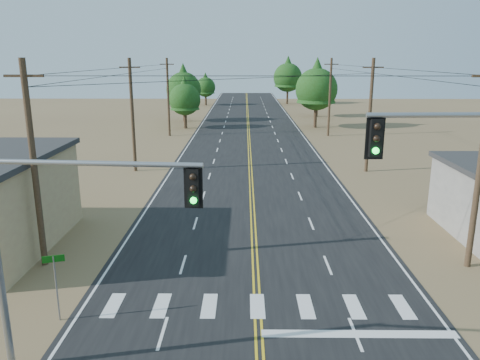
{
  "coord_description": "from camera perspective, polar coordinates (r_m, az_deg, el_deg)",
  "views": [
    {
      "loc": [
        -0.55,
        -9.42,
        9.98
      ],
      "look_at": [
        -0.79,
        15.35,
        3.5
      ],
      "focal_mm": 35.0,
      "sensor_mm": 36.0,
      "label": 1
    }
  ],
  "objects": [
    {
      "name": "utility_pole_left_mid",
      "position": [
        42.88,
        -12.98,
        7.78
      ],
      "size": [
        1.8,
        0.3,
        10.0
      ],
      "color": "#4C3826",
      "rests_on": "ground"
    },
    {
      "name": "road",
      "position": [
        40.67,
        1.32,
        0.46
      ],
      "size": [
        15.0,
        200.0,
        0.02
      ],
      "primitive_type": "cube",
      "color": "black",
      "rests_on": "ground"
    },
    {
      "name": "utility_pole_left_far",
      "position": [
        62.41,
        -8.75,
        10.02
      ],
      "size": [
        1.8,
        0.3,
        10.0
      ],
      "color": "#4C3826",
      "rests_on": "ground"
    },
    {
      "name": "tree_right_mid",
      "position": [
        83.41,
        9.44,
        11.33
      ],
      "size": [
        5.31,
        5.31,
        8.84
      ],
      "color": "#3F2D1E",
      "rests_on": "ground"
    },
    {
      "name": "tree_left_mid",
      "position": [
        76.58,
        -6.9,
        11.32
      ],
      "size": [
        5.55,
        5.55,
        9.25
      ],
      "color": "#3F2D1E",
      "rests_on": "ground"
    },
    {
      "name": "tree_left_far",
      "position": [
        103.19,
        -4.22,
        11.47
      ],
      "size": [
        4.22,
        4.22,
        7.04
      ],
      "color": "#3F2D1E",
      "rests_on": "ground"
    },
    {
      "name": "utility_pole_right_mid",
      "position": [
        43.15,
        15.54,
        7.66
      ],
      "size": [
        1.8,
        0.3,
        10.0
      ],
      "color": "#4C3826",
      "rests_on": "ground"
    },
    {
      "name": "signal_mast_left",
      "position": [
        15.31,
        -21.73,
        -5.64
      ],
      "size": [
        6.68,
        0.89,
        7.23
      ],
      "rotation": [
        0.0,
        0.0,
        -0.08
      ],
      "color": "gray",
      "rests_on": "ground"
    },
    {
      "name": "tree_left_near",
      "position": [
        68.85,
        -6.76,
        10.11
      ],
      "size": [
        4.55,
        4.55,
        7.59
      ],
      "color": "#3F2D1E",
      "rests_on": "ground"
    },
    {
      "name": "utility_pole_left_near",
      "position": [
        24.11,
        -23.83,
        1.76
      ],
      "size": [
        1.8,
        0.3,
        10.0
      ],
      "color": "#4C3826",
      "rests_on": "ground"
    },
    {
      "name": "utility_pole_right_far",
      "position": [
        62.6,
        10.89,
        9.95
      ],
      "size": [
        1.8,
        0.3,
        10.0
      ],
      "color": "#4C3826",
      "rests_on": "ground"
    },
    {
      "name": "tree_right_near",
      "position": [
        69.97,
        9.32,
        11.38
      ],
      "size": [
        6.08,
        6.08,
        10.14
      ],
      "color": "#3F2D1E",
      "rests_on": "ground"
    },
    {
      "name": "street_sign",
      "position": [
        19.63,
        -21.59,
        -10.97
      ],
      "size": [
        0.79,
        0.26,
        2.73
      ],
      "rotation": [
        0.0,
        0.0,
        0.29
      ],
      "color": "gray",
      "rests_on": "ground"
    },
    {
      "name": "tree_right_far",
      "position": [
        106.37,
        5.85,
        12.68
      ],
      "size": [
        6.31,
        6.31,
        10.52
      ],
      "color": "#3F2D1E",
      "rests_on": "ground"
    }
  ]
}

